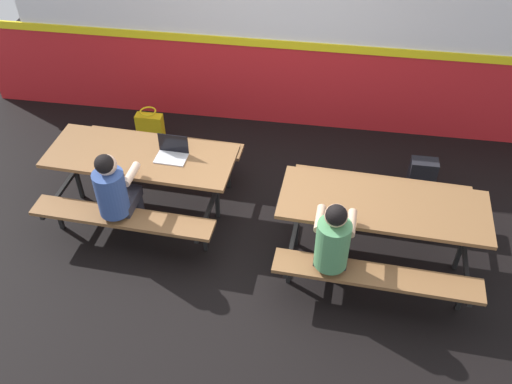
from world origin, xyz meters
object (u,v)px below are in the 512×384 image
Objects in this scene: picnic_table_left at (142,167)px; student_further at (333,241)px; tote_bag_bright at (150,126)px; laptop_silver at (172,153)px; backpack_dark at (422,176)px; student_nearer at (115,191)px; picnic_table_right at (381,216)px.

student_further is at bearing -23.84° from picnic_table_left.
picnic_table_left is 4.67× the size of tote_bag_bright.
laptop_silver reaches higher than picnic_table_left.
student_further is 1.98m from backpack_dark.
tote_bag_bright is (-3.37, 0.51, -0.02)m from backpack_dark.
student_nearer is at bearing -157.33° from backpack_dark.
student_nearer is at bearing -98.40° from picnic_table_left.
student_further is 3.65× the size of laptop_silver.
laptop_silver is (0.42, 0.57, 0.08)m from student_nearer.
student_nearer is (-0.08, -0.55, 0.13)m from picnic_table_left.
tote_bag_bright is at bearing 171.37° from backpack_dark.
picnic_table_right is at bearing -10.28° from laptop_silver.
picnic_table_left is at bearing 81.60° from student_nearer.
student_nearer is at bearing -126.33° from laptop_silver.
picnic_table_left is 0.40m from laptop_silver.
student_nearer is at bearing -81.76° from tote_bag_bright.
laptop_silver is (-1.71, 0.93, 0.08)m from student_further.
picnic_table_left is 1.36m from tote_bag_bright.
laptop_silver is at bearing 53.67° from student_nearer.
picnic_table_right is 4.56× the size of backpack_dark.
student_further is at bearing -42.08° from tote_bag_bright.
picnic_table_right is 3.30m from tote_bag_bright.
tote_bag_bright is at bearing 98.24° from student_nearer.
student_further is 1.95m from laptop_silver.
student_nearer is 2.81× the size of tote_bag_bright.
student_further is 2.81× the size of tote_bag_bright.
student_nearer is at bearing -175.98° from picnic_table_right.
backpack_dark is (3.03, 0.74, -0.36)m from picnic_table_left.
picnic_table_right is 2.59m from student_nearer.
picnic_table_left is 1.66× the size of student_further.
student_further is at bearing -120.54° from backpack_dark.
student_further reaches higher than picnic_table_right.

